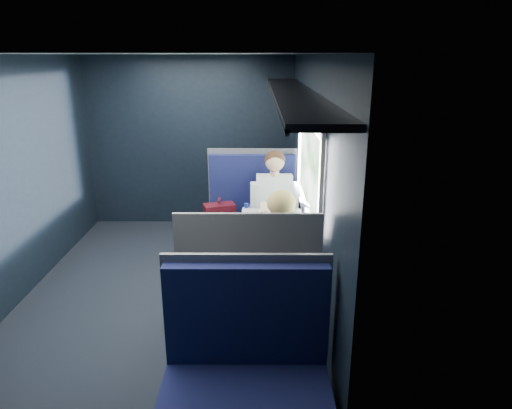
{
  "coord_description": "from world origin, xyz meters",
  "views": [
    {
      "loc": [
        0.92,
        -4.08,
        2.29
      ],
      "look_at": [
        0.9,
        0.0,
        0.95
      ],
      "focal_mm": 32.0,
      "sensor_mm": 36.0,
      "label": 1
    }
  ],
  "objects_px": {
    "woman": "(280,258)",
    "bottle_small": "(293,208)",
    "cup": "(291,211)",
    "laptop": "(301,220)",
    "man": "(274,205)",
    "seat_bay_far": "(249,302)",
    "table": "(270,233)",
    "seat_row_front": "(253,201)",
    "seat_bay_near": "(251,224)",
    "seat_row_back": "(246,382)"
  },
  "relations": [
    {
      "from": "table",
      "to": "bottle_small",
      "type": "xyz_separation_m",
      "value": [
        0.23,
        0.25,
        0.17
      ]
    },
    {
      "from": "seat_row_back",
      "to": "woman",
      "type": "xyz_separation_m",
      "value": [
        0.25,
        1.09,
        0.32
      ]
    },
    {
      "from": "bottle_small",
      "to": "seat_bay_near",
      "type": "bearing_deg",
      "value": 124.99
    },
    {
      "from": "seat_bay_near",
      "to": "seat_row_back",
      "type": "bearing_deg",
      "value": -89.64
    },
    {
      "from": "seat_bay_near",
      "to": "cup",
      "type": "height_order",
      "value": "seat_bay_near"
    },
    {
      "from": "woman",
      "to": "cup",
      "type": "bearing_deg",
      "value": 81.42
    },
    {
      "from": "table",
      "to": "seat_bay_near",
      "type": "xyz_separation_m",
      "value": [
        -0.2,
        0.87,
        -0.24
      ]
    },
    {
      "from": "table",
      "to": "seat_bay_near",
      "type": "bearing_deg",
      "value": 102.89
    },
    {
      "from": "woman",
      "to": "cup",
      "type": "relative_size",
      "value": 15.94
    },
    {
      "from": "seat_row_front",
      "to": "laptop",
      "type": "distance_m",
      "value": 1.92
    },
    {
      "from": "table",
      "to": "seat_row_front",
      "type": "relative_size",
      "value": 0.86
    },
    {
      "from": "man",
      "to": "laptop",
      "type": "xyz_separation_m",
      "value": [
        0.23,
        -0.72,
        0.09
      ]
    },
    {
      "from": "seat_row_front",
      "to": "bottle_small",
      "type": "xyz_separation_m",
      "value": [
        0.42,
        -1.54,
        0.42
      ]
    },
    {
      "from": "seat_bay_near",
      "to": "seat_row_front",
      "type": "bearing_deg",
      "value": 88.96
    },
    {
      "from": "seat_bay_near",
      "to": "man",
      "type": "distance_m",
      "value": 0.43
    },
    {
      "from": "seat_row_front",
      "to": "laptop",
      "type": "xyz_separation_m",
      "value": [
        0.48,
        -1.82,
        0.4
      ]
    },
    {
      "from": "seat_bay_far",
      "to": "bottle_small",
      "type": "distance_m",
      "value": 1.27
    },
    {
      "from": "seat_bay_far",
      "to": "seat_row_back",
      "type": "relative_size",
      "value": 1.09
    },
    {
      "from": "seat_row_back",
      "to": "cup",
      "type": "bearing_deg",
      "value": 79.16
    },
    {
      "from": "man",
      "to": "woman",
      "type": "xyz_separation_m",
      "value": [
        0.0,
        -1.41,
        0.01
      ]
    },
    {
      "from": "laptop",
      "to": "table",
      "type": "bearing_deg",
      "value": 175.4
    },
    {
      "from": "cup",
      "to": "laptop",
      "type": "bearing_deg",
      "value": -77.83
    },
    {
      "from": "laptop",
      "to": "seat_bay_near",
      "type": "bearing_deg",
      "value": 118.84
    },
    {
      "from": "seat_bay_far",
      "to": "man",
      "type": "bearing_deg",
      "value": 80.97
    },
    {
      "from": "woman",
      "to": "cup",
      "type": "xyz_separation_m",
      "value": [
        0.15,
        1.02,
        0.05
      ]
    },
    {
      "from": "seat_bay_near",
      "to": "laptop",
      "type": "height_order",
      "value": "seat_bay_near"
    },
    {
      "from": "seat_row_back",
      "to": "bottle_small",
      "type": "xyz_separation_m",
      "value": [
        0.42,
        2.05,
        0.42
      ]
    },
    {
      "from": "man",
      "to": "cup",
      "type": "xyz_separation_m",
      "value": [
        0.15,
        -0.39,
        0.06
      ]
    },
    {
      "from": "seat_bay_near",
      "to": "woman",
      "type": "xyz_separation_m",
      "value": [
        0.27,
        -1.58,
        0.31
      ]
    },
    {
      "from": "woman",
      "to": "laptop",
      "type": "distance_m",
      "value": 0.72
    },
    {
      "from": "laptop",
      "to": "cup",
      "type": "relative_size",
      "value": 4.6
    },
    {
      "from": "table",
      "to": "man",
      "type": "relative_size",
      "value": 0.76
    },
    {
      "from": "seat_bay_near",
      "to": "man",
      "type": "bearing_deg",
      "value": -32.74
    },
    {
      "from": "seat_row_front",
      "to": "woman",
      "type": "xyz_separation_m",
      "value": [
        0.25,
        -2.5,
        0.32
      ]
    },
    {
      "from": "woman",
      "to": "seat_bay_far",
      "type": "bearing_deg",
      "value": -146.18
    },
    {
      "from": "cup",
      "to": "seat_row_front",
      "type": "bearing_deg",
      "value": 105.19
    },
    {
      "from": "seat_bay_far",
      "to": "woman",
      "type": "height_order",
      "value": "woman"
    },
    {
      "from": "table",
      "to": "laptop",
      "type": "height_order",
      "value": "laptop"
    },
    {
      "from": "table",
      "to": "seat_bay_far",
      "type": "bearing_deg",
      "value": -101.78
    },
    {
      "from": "seat_bay_far",
      "to": "bottle_small",
      "type": "height_order",
      "value": "seat_bay_far"
    },
    {
      "from": "seat_bay_far",
      "to": "man",
      "type": "xyz_separation_m",
      "value": [
        0.25,
        1.57,
        0.3
      ]
    },
    {
      "from": "seat_row_back",
      "to": "bottle_small",
      "type": "bearing_deg",
      "value": 78.51
    },
    {
      "from": "woman",
      "to": "bottle_small",
      "type": "distance_m",
      "value": 0.98
    },
    {
      "from": "seat_bay_near",
      "to": "seat_row_back",
      "type": "xyz_separation_m",
      "value": [
        0.02,
        -2.67,
        -0.01
      ]
    },
    {
      "from": "seat_bay_far",
      "to": "seat_row_back",
      "type": "height_order",
      "value": "seat_bay_far"
    },
    {
      "from": "table",
      "to": "laptop",
      "type": "relative_size",
      "value": 2.62
    },
    {
      "from": "seat_bay_far",
      "to": "seat_bay_near",
      "type": "bearing_deg",
      "value": 90.55
    },
    {
      "from": "seat_row_front",
      "to": "cup",
      "type": "relative_size",
      "value": 13.98
    },
    {
      "from": "seat_row_front",
      "to": "bottle_small",
      "type": "distance_m",
      "value": 1.65
    },
    {
      "from": "man",
      "to": "cup",
      "type": "bearing_deg",
      "value": -68.46
    }
  ]
}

